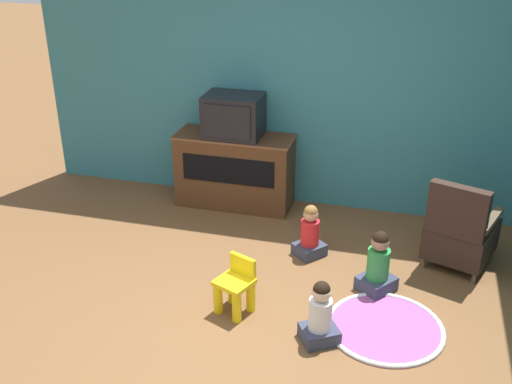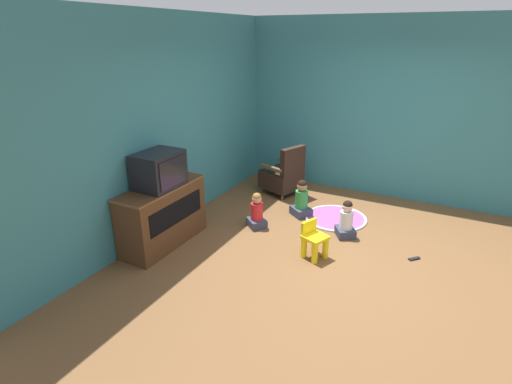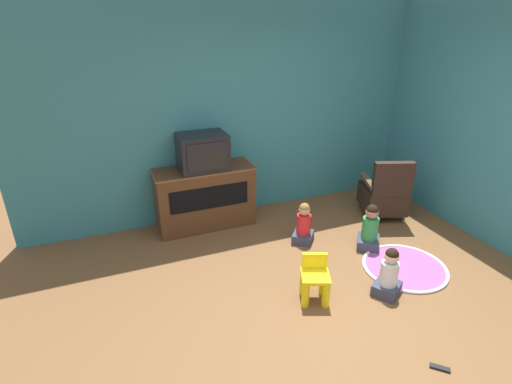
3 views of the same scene
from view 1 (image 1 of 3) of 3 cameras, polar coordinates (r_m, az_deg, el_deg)
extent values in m
plane|color=brown|center=(4.56, -1.05, -14.48)|extent=(30.00, 30.00, 0.00)
cube|color=teal|center=(6.23, 2.67, 11.37)|extent=(5.36, 0.12, 2.83)
cube|color=#4C2D19|center=(6.39, -2.04, 2.06)|extent=(1.22, 0.46, 0.79)
cube|color=brown|center=(6.25, -2.10, 5.28)|extent=(1.25, 0.46, 0.02)
cube|color=black|center=(6.15, -2.69, 2.05)|extent=(0.98, 0.01, 0.28)
cube|color=black|center=(6.16, -2.15, 7.28)|extent=(0.58, 0.43, 0.44)
cube|color=black|center=(5.97, -2.78, 6.65)|extent=(0.48, 0.02, 0.34)
cylinder|color=brown|center=(5.95, 21.44, -5.41)|extent=(0.04, 0.04, 0.10)
cylinder|color=brown|center=(6.04, 17.38, -4.28)|extent=(0.04, 0.04, 0.10)
cylinder|color=brown|center=(5.52, 20.04, -7.68)|extent=(0.04, 0.04, 0.10)
cylinder|color=brown|center=(5.62, 15.68, -6.42)|extent=(0.04, 0.04, 0.10)
cube|color=black|center=(5.68, 18.92, -4.18)|extent=(0.70, 0.74, 0.30)
cube|color=black|center=(5.29, 18.64, -1.76)|extent=(0.50, 0.26, 0.46)
cube|color=brown|center=(5.52, 21.52, -2.54)|extent=(0.24, 0.50, 0.05)
cube|color=brown|center=(5.62, 17.08, -1.35)|extent=(0.24, 0.50, 0.05)
cylinder|color=yellow|center=(4.81, -3.65, -9.91)|extent=(0.07, 0.07, 0.29)
cylinder|color=yellow|center=(4.71, -1.85, -10.74)|extent=(0.07, 0.07, 0.29)
cylinder|color=yellow|center=(4.92, -2.28, -8.97)|extent=(0.07, 0.07, 0.29)
cylinder|color=yellow|center=(4.82, -0.50, -9.76)|extent=(0.07, 0.07, 0.29)
cube|color=yellow|center=(4.74, -2.10, -8.58)|extent=(0.34, 0.33, 0.04)
cube|color=yellow|center=(4.76, -1.26, -6.99)|extent=(0.23, 0.12, 0.16)
cylinder|color=#A54C8C|center=(4.82, 12.18, -12.52)|extent=(0.91, 0.91, 0.01)
torus|color=silver|center=(4.82, 12.19, -12.48)|extent=(0.91, 0.91, 0.04)
cube|color=#33384C|center=(5.20, 11.37, -8.53)|extent=(0.37, 0.38, 0.12)
cylinder|color=#2D8C3F|center=(5.10, 11.56, -6.70)|extent=(0.19, 0.19, 0.27)
sphere|color=#9E7051|center=(4.99, 11.76, -4.71)|extent=(0.15, 0.15, 0.15)
sphere|color=black|center=(4.98, 11.78, -4.44)|extent=(0.14, 0.14, 0.14)
cube|color=#33384C|center=(5.61, 5.09, -5.45)|extent=(0.34, 0.35, 0.11)
cylinder|color=red|center=(5.52, 5.17, -3.86)|extent=(0.17, 0.17, 0.24)
sphere|color=tan|center=(5.43, 5.24, -2.13)|extent=(0.14, 0.14, 0.14)
sphere|color=olive|center=(5.42, 5.25, -1.90)|extent=(0.13, 0.13, 0.13)
cube|color=#33384C|center=(4.60, 6.03, -13.30)|extent=(0.35, 0.34, 0.12)
cylinder|color=silver|center=(4.49, 6.14, -11.49)|extent=(0.17, 0.17, 0.25)
sphere|color=beige|center=(4.38, 6.26, -9.51)|extent=(0.14, 0.14, 0.14)
sphere|color=black|center=(4.36, 6.27, -9.24)|extent=(0.13, 0.13, 0.13)
camera|label=2|loc=(5.83, -51.76, 12.45)|focal=28.00mm
camera|label=3|loc=(3.10, -54.45, 8.07)|focal=28.00mm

